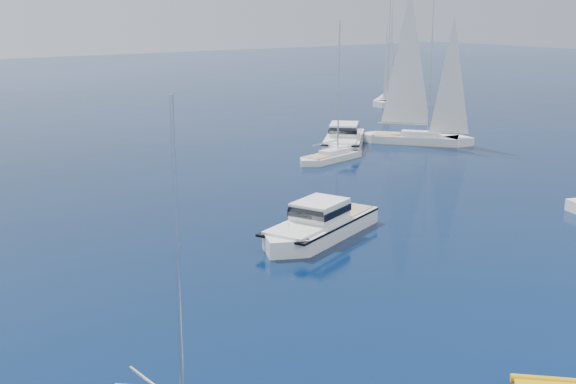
# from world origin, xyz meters

# --- Properties ---
(motor_cruiser_centre) EXTENTS (11.79, 7.32, 2.97)m
(motor_cruiser_centre) POSITION_xyz_m (-1.91, 21.47, 0.00)
(motor_cruiser_centre) COLOR white
(motor_cruiser_centre) RESTS_ON ground
(motor_cruiser_distant) EXTENTS (11.17, 11.30, 3.19)m
(motor_cruiser_distant) POSITION_xyz_m (19.15, 44.06, 0.00)
(motor_cruiser_distant) COLOR white
(motor_cruiser_distant) RESTS_ON ground
(sailboat_centre) EXTENTS (9.43, 4.24, 13.43)m
(sailboat_centre) POSITION_xyz_m (14.09, 39.79, 0.00)
(sailboat_centre) COLOR white
(sailboat_centre) RESTS_ON ground
(sailboat_sails_r) EXTENTS (10.56, 12.07, 18.79)m
(sailboat_sails_r) POSITION_xyz_m (27.09, 41.60, 0.00)
(sailboat_sails_r) COLOR white
(sailboat_sails_r) RESTS_ON ground
(sailboat_sails_far) EXTENTS (11.80, 10.17, 18.27)m
(sailboat_sails_far) POSITION_xyz_m (47.84, 67.77, 0.00)
(sailboat_sails_far) COLOR white
(sailboat_sails_far) RESTS_ON ground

